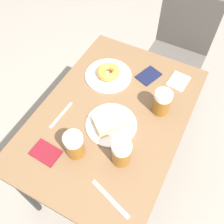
{
  "coord_description": "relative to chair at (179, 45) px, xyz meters",
  "views": [
    {
      "loc": [
        0.31,
        -0.6,
        1.71
      ],
      "look_at": [
        0.0,
        0.0,
        0.73
      ],
      "focal_mm": 40.0,
      "sensor_mm": 36.0,
      "label": 1
    }
  ],
  "objects": [
    {
      "name": "napkin_folded",
      "position": [
        0.13,
        -0.51,
        0.19
      ],
      "size": [
        0.1,
        0.13,
        0.0
      ],
      "rotation": [
        0.0,
        0.0,
        1.47
      ],
      "color": "white",
      "rests_on": "table"
    },
    {
      "name": "table",
      "position": [
        -0.09,
        -0.86,
        0.12
      ],
      "size": [
        0.69,
        1.0,
        0.71
      ],
      "color": "brown",
      "rests_on": "ground_plane"
    },
    {
      "name": "chair",
      "position": [
        0.0,
        0.0,
        0.0
      ],
      "size": [
        0.4,
        0.4,
        0.86
      ],
      "rotation": [
        0.0,
        0.0,
        -0.01
      ],
      "color": "#514C47",
      "rests_on": "ground_plane"
    },
    {
      "name": "plate_with_donut",
      "position": [
        -0.23,
        -0.65,
        0.21
      ],
      "size": [
        0.25,
        0.25,
        0.05
      ],
      "color": "silver",
      "rests_on": "table"
    },
    {
      "name": "plate_with_cake",
      "position": [
        -0.07,
        -0.92,
        0.21
      ],
      "size": [
        0.24,
        0.24,
        0.05
      ],
      "color": "silver",
      "rests_on": "table"
    },
    {
      "name": "passport_far_edge",
      "position": [
        -0.03,
        -0.55,
        0.19
      ],
      "size": [
        0.13,
        0.15,
        0.01
      ],
      "rotation": [
        0.0,
        0.0,
        2.79
      ],
      "color": "#141938",
      "rests_on": "table"
    },
    {
      "name": "beer_mug_right",
      "position": [
        0.05,
        -1.05,
        0.25
      ],
      "size": [
        0.08,
        0.08,
        0.13
      ],
      "color": "#8C5619",
      "rests_on": "table"
    },
    {
      "name": "ground_plane",
      "position": [
        -0.09,
        -0.86,
        -0.52
      ],
      "size": [
        8.0,
        8.0,
        0.0
      ],
      "primitive_type": "plane",
      "color": "gray"
    },
    {
      "name": "knife",
      "position": [
        0.09,
        -1.23,
        0.19
      ],
      "size": [
        0.2,
        0.08,
        0.0
      ],
      "rotation": [
        0.0,
        0.0,
        4.4
      ],
      "color": "silver",
      "rests_on": "table"
    },
    {
      "name": "fork",
      "position": [
        -0.31,
        -0.98,
        0.19
      ],
      "size": [
        0.02,
        0.17,
        0.0
      ],
      "rotation": [
        0.0,
        0.0,
        6.23
      ],
      "color": "silver",
      "rests_on": "table"
    },
    {
      "name": "beer_mug_center",
      "position": [
        -0.14,
        -1.11,
        0.25
      ],
      "size": [
        0.08,
        0.08,
        0.13
      ],
      "color": "#8C5619",
      "rests_on": "table"
    },
    {
      "name": "beer_mug_left",
      "position": [
        0.11,
        -0.73,
        0.25
      ],
      "size": [
        0.08,
        0.08,
        0.13
      ],
      "color": "#8C5619",
      "rests_on": "table"
    },
    {
      "name": "passport_near_edge",
      "position": [
        -0.26,
        -1.18,
        0.19
      ],
      "size": [
        0.13,
        0.1,
        0.01
      ],
      "rotation": [
        0.0,
        0.0,
        4.65
      ],
      "color": "maroon",
      "rests_on": "table"
    }
  ]
}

